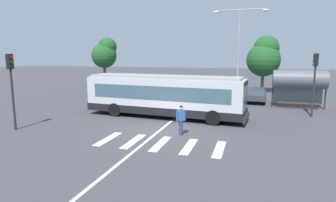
{
  "coord_description": "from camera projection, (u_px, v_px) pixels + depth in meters",
  "views": [
    {
      "loc": [
        5.43,
        -16.0,
        4.61
      ],
      "look_at": [
        -0.32,
        3.35,
        1.3
      ],
      "focal_mm": 30.74,
      "sensor_mm": 36.0,
      "label": 1
    }
  ],
  "objects": [
    {
      "name": "traffic_light_near_corner",
      "position": [
        11.0,
        79.0,
        17.21
      ],
      "size": [
        0.33,
        0.32,
        4.62
      ],
      "color": "#28282B",
      "rests_on": "ground_plane"
    },
    {
      "name": "pedestrian_crossing_street",
      "position": [
        181.0,
        118.0,
        16.41
      ],
      "size": [
        0.5,
        0.44,
        1.72
      ],
      "color": "#333856",
      "rests_on": "ground_plane"
    },
    {
      "name": "parked_car_charcoal",
      "position": [
        256.0,
        94.0,
        27.89
      ],
      "size": [
        2.04,
        4.59,
        1.35
      ],
      "color": "black",
      "rests_on": "ground_plane"
    },
    {
      "name": "parked_car_silver",
      "position": [
        226.0,
        93.0,
        28.96
      ],
      "size": [
        2.01,
        4.57,
        1.35
      ],
      "color": "black",
      "rests_on": "ground_plane"
    },
    {
      "name": "parked_car_blue",
      "position": [
        174.0,
        91.0,
        30.35
      ],
      "size": [
        1.9,
        4.52,
        1.35
      ],
      "color": "black",
      "rests_on": "ground_plane"
    },
    {
      "name": "parked_car_teal",
      "position": [
        152.0,
        90.0,
        31.38
      ],
      "size": [
        2.0,
        4.56,
        1.35
      ],
      "color": "black",
      "rests_on": "ground_plane"
    },
    {
      "name": "ground_plane",
      "position": [
        157.0,
        131.0,
        17.41
      ],
      "size": [
        160.0,
        160.0,
        0.0
      ],
      "primitive_type": "plane",
      "color": "#3D3D42"
    },
    {
      "name": "city_transit_bus",
      "position": [
        164.0,
        96.0,
        21.08
      ],
      "size": [
        12.04,
        3.6,
        3.06
      ],
      "color": "black",
      "rests_on": "ground_plane"
    },
    {
      "name": "lane_center_line",
      "position": [
        168.0,
        123.0,
        19.27
      ],
      "size": [
        0.16,
        24.0,
        0.01
      ],
      "primitive_type": "cube",
      "color": "silver",
      "rests_on": "ground_plane"
    },
    {
      "name": "bus_stop_shelter",
      "position": [
        299.0,
        80.0,
        24.31
      ],
      "size": [
        4.28,
        1.54,
        3.25
      ],
      "color": "#28282B",
      "rests_on": "ground_plane"
    },
    {
      "name": "background_tree_right",
      "position": [
        264.0,
        57.0,
        34.39
      ],
      "size": [
        3.98,
        3.98,
        6.78
      ],
      "color": "brown",
      "rests_on": "ground_plane"
    },
    {
      "name": "crosswalk_painted_stripes",
      "position": [
        160.0,
        144.0,
        14.93
      ],
      "size": [
        6.52,
        2.63,
        0.01
      ],
      "color": "silver",
      "rests_on": "ground_plane"
    },
    {
      "name": "background_tree_left",
      "position": [
        105.0,
        53.0,
        38.04
      ],
      "size": [
        3.28,
        3.28,
        6.78
      ],
      "color": "brown",
      "rests_on": "ground_plane"
    },
    {
      "name": "traffic_light_far_corner",
      "position": [
        315.0,
        75.0,
        20.81
      ],
      "size": [
        0.33,
        0.32,
        4.65
      ],
      "color": "#28282B",
      "rests_on": "ground_plane"
    },
    {
      "name": "twin_arm_street_lamp",
      "position": [
        239.0,
        45.0,
        26.58
      ],
      "size": [
        4.98,
        0.32,
        8.72
      ],
      "color": "#939399",
      "rests_on": "ground_plane"
    },
    {
      "name": "parked_car_black",
      "position": [
        199.0,
        92.0,
        29.39
      ],
      "size": [
        2.0,
        4.56,
        1.35
      ],
      "color": "black",
      "rests_on": "ground_plane"
    }
  ]
}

